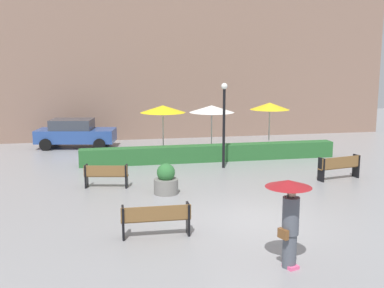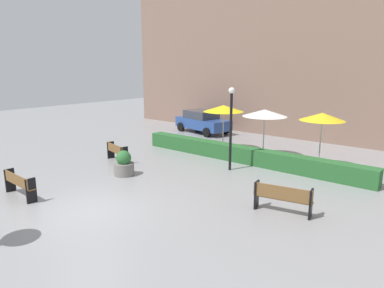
% 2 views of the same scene
% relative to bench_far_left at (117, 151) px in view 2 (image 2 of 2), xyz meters
% --- Properties ---
extents(ground_plane, '(60.00, 60.00, 0.00)m').
position_rel_bench_far_left_xyz_m(ground_plane, '(4.21, -4.52, -0.51)').
color(ground_plane, gray).
extents(bench_far_left, '(1.65, 0.69, 0.87)m').
position_rel_bench_far_left_xyz_m(bench_far_left, '(0.00, 0.00, 0.00)').
color(bench_far_left, brown).
rests_on(bench_far_left, ground).
extents(bench_far_right, '(1.89, 0.71, 0.94)m').
position_rel_bench_far_left_xyz_m(bench_far_right, '(9.15, -0.61, 0.05)').
color(bench_far_right, brown).
rests_on(bench_far_right, ground).
extents(bench_near_left, '(1.87, 0.40, 0.88)m').
position_rel_bench_far_left_xyz_m(bench_near_left, '(1.19, -5.35, 0.02)').
color(bench_near_left, brown).
rests_on(bench_near_left, ground).
extents(planter_pot, '(0.87, 0.87, 1.10)m').
position_rel_bench_far_left_xyz_m(planter_pot, '(2.07, -1.24, -0.03)').
color(planter_pot, slate).
rests_on(planter_pot, ground).
extents(lamp_post, '(0.28, 0.28, 3.75)m').
position_rel_bench_far_left_xyz_m(lamp_post, '(5.18, 2.36, 1.80)').
color(lamp_post, black).
rests_on(lamp_post, ground).
extents(patio_umbrella_yellow, '(2.19, 2.19, 2.58)m').
position_rel_bench_far_left_xyz_m(patio_umbrella_yellow, '(2.87, 5.12, 1.89)').
color(patio_umbrella_yellow, silver).
rests_on(patio_umbrella_yellow, ground).
extents(patio_umbrella_white, '(2.24, 2.24, 2.52)m').
position_rel_bench_far_left_xyz_m(patio_umbrella_white, '(5.33, 5.21, 1.84)').
color(patio_umbrella_white, silver).
rests_on(patio_umbrella_white, ground).
extents(patio_umbrella_yellow_far, '(1.99, 1.99, 2.63)m').
position_rel_bench_far_left_xyz_m(patio_umbrella_yellow_far, '(8.29, 4.99, 1.94)').
color(patio_umbrella_yellow_far, silver).
rests_on(patio_umbrella_yellow_far, ground).
extents(hedge_strip, '(12.21, 0.70, 0.77)m').
position_rel_bench_far_left_xyz_m(hedge_strip, '(4.98, 3.88, -0.12)').
color(hedge_strip, '#28602D').
rests_on(hedge_strip, ground).
extents(building_facade, '(28.00, 1.20, 10.74)m').
position_rel_bench_far_left_xyz_m(building_facade, '(4.21, 11.48, 4.86)').
color(building_facade, '#846656').
rests_on(building_facade, ground).
extents(parked_car, '(4.46, 2.60, 1.57)m').
position_rel_bench_far_left_xyz_m(parked_car, '(-1.47, 8.83, 0.31)').
color(parked_car, '#28478C').
rests_on(parked_car, ground).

